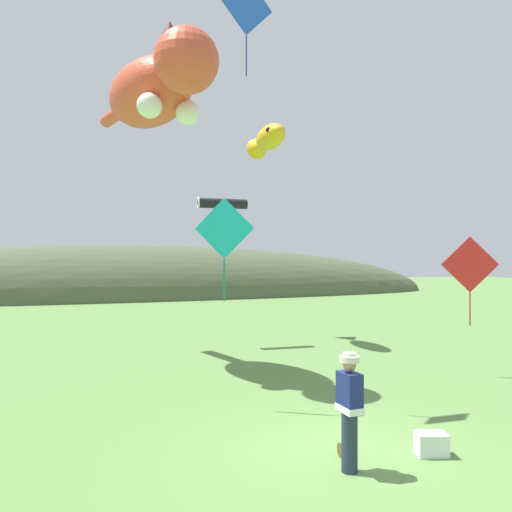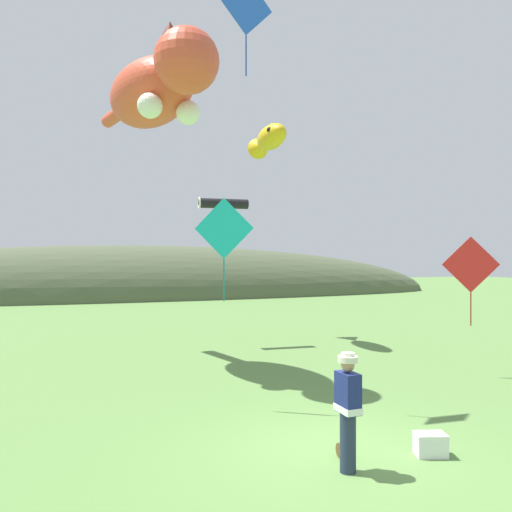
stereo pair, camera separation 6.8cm
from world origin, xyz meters
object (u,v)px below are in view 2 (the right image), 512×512
Objects in this scene: kite_spool at (343,450)px; kite_giant_cat at (157,89)px; kite_diamond_red at (471,265)px; picnic_cooler at (430,445)px; kite_diamond_teal at (224,229)px; festival_attendant at (348,408)px; kite_fish_windsock at (269,139)px; kite_tube_streamer at (223,204)px; kite_diamond_blue at (246,5)px.

kite_giant_cat is (-1.91, 7.30, 7.87)m from kite_spool.
kite_diamond_red is (7.92, -3.52, -5.00)m from kite_giant_cat.
kite_diamond_teal reaches higher than picnic_cooler.
kite_fish_windsock is (3.07, 11.46, 6.81)m from festival_attendant.
kite_fish_windsock is at bearing 113.48° from kite_diamond_red.
kite_tube_streamer is (0.93, 10.59, 5.04)m from kite_spool.
festival_attendant is 7.79m from kite_diamond_red.
festival_attendant is 7.26× the size of kite_spool.
kite_tube_streamer is 0.84× the size of kite_diamond_teal.
kite_spool is at bearing -71.75° from kite_diamond_teal.
kite_diamond_red is 1.08× the size of kite_diamond_blue.
kite_tube_streamer is at bearing 74.81° from kite_diamond_teal.
kite_fish_windsock is (1.51, 11.36, 7.58)m from picnic_cooler.
kite_tube_streamer is at bearing 84.22° from festival_attendant.
kite_diamond_red is at bearing 41.89° from picnic_cooler.
kite_diamond_teal is (-2.00, -7.35, -1.37)m from kite_tube_streamer.
kite_diamond_red is (6.20, 4.26, 2.03)m from festival_attendant.
kite_diamond_teal reaches higher than festival_attendant.
kite_diamond_teal is 0.98× the size of kite_diamond_blue.
festival_attendant is at bearing -77.54° from kite_giant_cat.
kite_diamond_red reaches higher than picnic_cooler.
kite_tube_streamer is 8.77m from kite_diamond_red.
kite_diamond_blue is (-0.33, 3.85, 7.79)m from festival_attendant.
kite_fish_windsock reaches higher than kite_diamond_red.
picnic_cooler is at bearing 3.69° from festival_attendant.
kite_diamond_blue is at bearing 98.88° from kite_spool.
picnic_cooler is at bearing -63.21° from kite_diamond_blue.
kite_tube_streamer is at bearing 78.60° from kite_diamond_blue.
kite_giant_cat reaches higher than kite_tube_streamer.
kite_diamond_red is (6.01, 3.77, 2.87)m from kite_spool.
festival_attendant is 0.80× the size of kite_diamond_teal.
festival_attendant is 0.25× the size of kite_giant_cat.
kite_diamond_teal reaches higher than kite_spool.
kite_fish_windsock is 1.51× the size of kite_diamond_teal.
kite_diamond_blue is (-0.53, 3.37, 8.62)m from kite_spool.
kite_diamond_blue is at bearing -101.40° from kite_tube_streamer.
kite_fish_windsock reaches higher than kite_spool.
festival_attendant is at bearing -176.31° from picnic_cooler.
kite_fish_windsock is at bearing 62.96° from kite_diamond_teal.
festival_attendant is 0.73× the size of kite_diamond_red.
kite_fish_windsock is at bearing 82.42° from picnic_cooler.
festival_attendant is 8.69m from kite_diamond_blue.
kite_spool is at bearing -104.71° from kite_fish_windsock.
kite_spool is 1.42m from picnic_cooler.
kite_diamond_teal is (-1.07, 3.24, 3.68)m from kite_spool.
festival_attendant is 0.79× the size of kite_diamond_blue.
kite_tube_streamer reaches higher than picnic_cooler.
kite_tube_streamer is 7.74m from kite_diamond_teal.
kite_giant_cat is at bearing -142.53° from kite_fish_windsock.
kite_spool is 11.77m from kite_tube_streamer.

